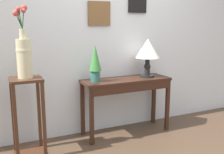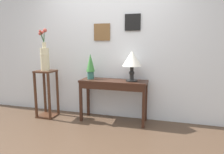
# 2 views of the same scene
# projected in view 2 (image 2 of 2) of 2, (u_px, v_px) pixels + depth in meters

# --- Properties ---
(ground_plane) EXTENTS (12.00, 12.00, 0.01)m
(ground_plane) POSITION_uv_depth(u_px,v_px,m) (78.00, 154.00, 2.55)
(ground_plane) COLOR #4C3828
(back_wall_with_art) EXTENTS (9.00, 0.13, 2.80)m
(back_wall_with_art) POSITION_uv_depth(u_px,v_px,m) (110.00, 42.00, 3.70)
(back_wall_with_art) COLOR silver
(back_wall_with_art) RESTS_ON ground
(console_table) EXTENTS (1.17, 0.40, 0.74)m
(console_table) POSITION_uv_depth(u_px,v_px,m) (113.00, 87.00, 3.50)
(console_table) COLOR #381E14
(console_table) RESTS_ON ground
(table_lamp) EXTENTS (0.32, 0.32, 0.51)m
(table_lamp) POSITION_uv_depth(u_px,v_px,m) (132.00, 60.00, 3.35)
(table_lamp) COLOR black
(table_lamp) RESTS_ON console_table
(potted_plant_on_console) EXTENTS (0.15, 0.15, 0.45)m
(potted_plant_on_console) POSITION_uv_depth(u_px,v_px,m) (90.00, 65.00, 3.58)
(potted_plant_on_console) COLOR #2D665B
(potted_plant_on_console) RESTS_ON console_table
(pedestal_stand_left) EXTENTS (0.33, 0.33, 0.88)m
(pedestal_stand_left) POSITION_uv_depth(u_px,v_px,m) (47.00, 94.00, 3.78)
(pedestal_stand_left) COLOR #472819
(pedestal_stand_left) RESTS_ON ground
(flower_vase_tall) EXTENTS (0.17, 0.16, 0.76)m
(flower_vase_tall) POSITION_uv_depth(u_px,v_px,m) (45.00, 56.00, 3.67)
(flower_vase_tall) COLOR beige
(flower_vase_tall) RESTS_ON pedestal_stand_left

